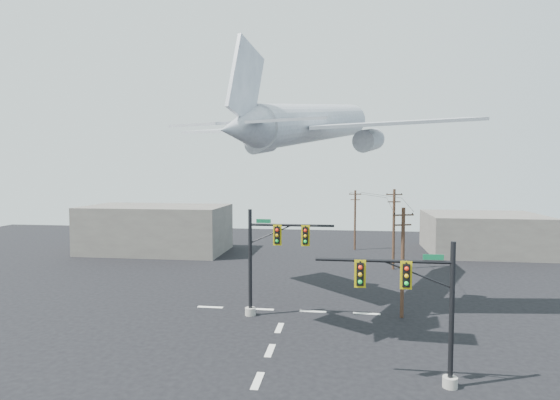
# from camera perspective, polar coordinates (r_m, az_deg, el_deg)

# --- Properties ---
(ground) EXTENTS (120.00, 120.00, 0.00)m
(ground) POSITION_cam_1_polar(r_m,az_deg,el_deg) (25.43, -2.76, -21.16)
(ground) COLOR black
(ground) RESTS_ON ground
(lane_markings) EXTENTS (14.00, 21.20, 0.01)m
(lane_markings) POSITION_cam_1_polar(r_m,az_deg,el_deg) (30.27, -0.81, -16.95)
(lane_markings) COLOR silver
(lane_markings) RESTS_ON ground
(signal_mast_near) EXTENTS (7.00, 0.80, 7.24)m
(signal_mast_near) POSITION_cam_1_polar(r_m,az_deg,el_deg) (24.50, 16.86, -12.58)
(signal_mast_near) COLOR #9C998E
(signal_mast_near) RESTS_ON ground
(signal_mast_far) EXTENTS (6.47, 0.86, 7.83)m
(signal_mast_far) POSITION_cam_1_polar(r_m,az_deg,el_deg) (34.15, -1.55, -7.34)
(signal_mast_far) COLOR #9C998E
(signal_mast_far) RESTS_ON ground
(utility_pole_a) EXTENTS (1.53, 0.68, 7.99)m
(utility_pole_a) POSITION_cam_1_polar(r_m,az_deg,el_deg) (34.99, 14.72, -7.14)
(utility_pole_a) COLOR #442B1D
(utility_pole_a) RESTS_ON ground
(utility_pole_b) EXTENTS (1.74, 0.38, 8.62)m
(utility_pole_b) POSITION_cam_1_polar(r_m,az_deg,el_deg) (51.49, 13.70, -3.28)
(utility_pole_b) COLOR #442B1D
(utility_pole_b) RESTS_ON ground
(utility_pole_c) EXTENTS (1.62, 0.39, 7.97)m
(utility_pole_c) POSITION_cam_1_polar(r_m,az_deg,el_deg) (62.99, 9.13, -2.26)
(utility_pole_c) COLOR #442B1D
(utility_pole_c) RESTS_ON ground
(power_lines) EXTENTS (5.37, 28.51, 0.05)m
(power_lines) POSITION_cam_1_polar(r_m,az_deg,el_deg) (48.81, 12.72, 0.11)
(power_lines) COLOR black
(airliner) EXTENTS (24.29, 26.31, 7.05)m
(airliner) POSITION_cam_1_polar(r_m,az_deg,el_deg) (37.79, 4.11, 9.25)
(airliner) COLOR silver
(building_left) EXTENTS (18.00, 10.00, 6.00)m
(building_left) POSITION_cam_1_polar(r_m,az_deg,el_deg) (63.04, -14.87, -3.41)
(building_left) COLOR slate
(building_left) RESTS_ON ground
(building_right) EXTENTS (14.00, 12.00, 5.00)m
(building_right) POSITION_cam_1_polar(r_m,az_deg,el_deg) (65.63, 23.52, -3.76)
(building_right) COLOR slate
(building_right) RESTS_ON ground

